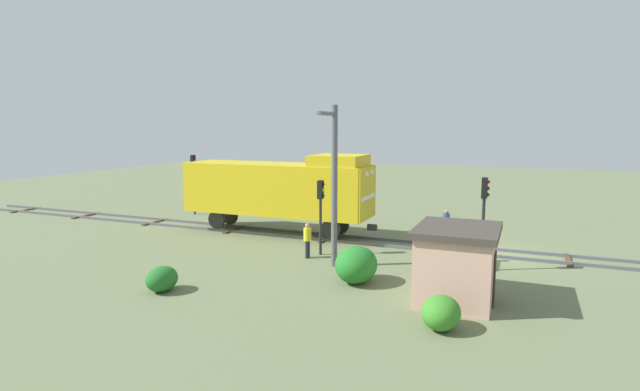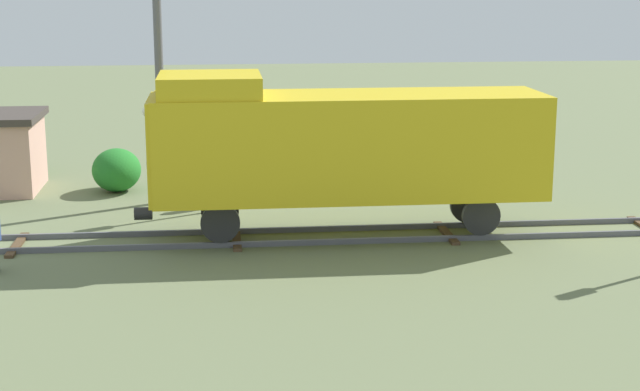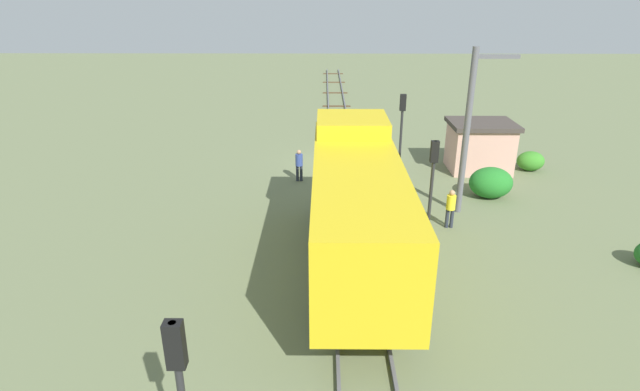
{
  "view_description": "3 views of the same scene",
  "coord_description": "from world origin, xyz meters",
  "px_view_note": "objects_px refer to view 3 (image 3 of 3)",
  "views": [
    {
      "loc": [
        -25.67,
        -1.01,
        6.36
      ],
      "look_at": [
        1.39,
        10.24,
        2.23
      ],
      "focal_mm": 28.0,
      "sensor_mm": 36.0,
      "label": 1
    },
    {
      "loc": [
        27.13,
        8.7,
        7.5
      ],
      "look_at": [
        0.25,
        11.56,
        1.32
      ],
      "focal_mm": 55.0,
      "sensor_mm": 36.0,
      "label": 2
    },
    {
      "loc": [
        1.12,
        27.7,
        9.31
      ],
      "look_at": [
        1.25,
        11.33,
        2.58
      ],
      "focal_mm": 28.0,
      "sensor_mm": 36.0,
      "label": 3
    }
  ],
  "objects_px": {
    "worker_near_track": "(299,163)",
    "catenary_mast": "(469,129)",
    "relay_hut": "(480,146)",
    "traffic_signal_mid": "(433,167)",
    "traffic_signal_near": "(402,117)",
    "worker_by_signal": "(451,206)",
    "traffic_signal_far": "(181,384)",
    "locomotive": "(357,200)"
  },
  "relations": [
    {
      "from": "traffic_signal_near",
      "to": "traffic_signal_mid",
      "type": "relative_size",
      "value": 1.12
    },
    {
      "from": "locomotive",
      "to": "catenary_mast",
      "type": "bearing_deg",
      "value": -133.67
    },
    {
      "from": "catenary_mast",
      "to": "relay_hut",
      "type": "xyz_separation_m",
      "value": [
        -2.43,
        -5.73,
        -2.48
      ]
    },
    {
      "from": "traffic_signal_mid",
      "to": "worker_near_track",
      "type": "bearing_deg",
      "value": -42.0
    },
    {
      "from": "traffic_signal_near",
      "to": "worker_by_signal",
      "type": "height_order",
      "value": "traffic_signal_near"
    },
    {
      "from": "worker_near_track",
      "to": "catenary_mast",
      "type": "relative_size",
      "value": 0.23
    },
    {
      "from": "traffic_signal_mid",
      "to": "catenary_mast",
      "type": "relative_size",
      "value": 0.51
    },
    {
      "from": "traffic_signal_near",
      "to": "worker_near_track",
      "type": "height_order",
      "value": "traffic_signal_near"
    },
    {
      "from": "relay_hut",
      "to": "traffic_signal_near",
      "type": "bearing_deg",
      "value": -7.25
    },
    {
      "from": "traffic_signal_far",
      "to": "relay_hut",
      "type": "relative_size",
      "value": 1.22
    },
    {
      "from": "traffic_signal_near",
      "to": "traffic_signal_far",
      "type": "height_order",
      "value": "traffic_signal_far"
    },
    {
      "from": "traffic_signal_near",
      "to": "traffic_signal_mid",
      "type": "distance_m",
      "value": 7.61
    },
    {
      "from": "traffic_signal_far",
      "to": "worker_near_track",
      "type": "bearing_deg",
      "value": -93.82
    },
    {
      "from": "traffic_signal_mid",
      "to": "traffic_signal_near",
      "type": "bearing_deg",
      "value": -88.49
    },
    {
      "from": "worker_near_track",
      "to": "relay_hut",
      "type": "distance_m",
      "value": 10.08
    },
    {
      "from": "traffic_signal_near",
      "to": "relay_hut",
      "type": "relative_size",
      "value": 1.18
    },
    {
      "from": "catenary_mast",
      "to": "relay_hut",
      "type": "bearing_deg",
      "value": -112.99
    },
    {
      "from": "traffic_signal_far",
      "to": "relay_hut",
      "type": "xyz_separation_m",
      "value": [
        -11.1,
        -19.79,
        -1.58
      ]
    },
    {
      "from": "catenary_mast",
      "to": "traffic_signal_near",
      "type": "bearing_deg",
      "value": -73.44
    },
    {
      "from": "worker_near_track",
      "to": "catenary_mast",
      "type": "xyz_separation_m",
      "value": [
        -7.47,
        3.9,
        2.87
      ]
    },
    {
      "from": "traffic_signal_near",
      "to": "relay_hut",
      "type": "distance_m",
      "value": 4.58
    },
    {
      "from": "traffic_signal_far",
      "to": "worker_near_track",
      "type": "relative_size",
      "value": 2.52
    },
    {
      "from": "worker_by_signal",
      "to": "traffic_signal_near",
      "type": "bearing_deg",
      "value": -154.53
    },
    {
      "from": "traffic_signal_mid",
      "to": "catenary_mast",
      "type": "bearing_deg",
      "value": -141.56
    },
    {
      "from": "traffic_signal_far",
      "to": "worker_by_signal",
      "type": "height_order",
      "value": "traffic_signal_far"
    },
    {
      "from": "worker_by_signal",
      "to": "relay_hut",
      "type": "distance_m",
      "value": 8.13
    },
    {
      "from": "traffic_signal_mid",
      "to": "traffic_signal_far",
      "type": "distance_m",
      "value": 14.54
    },
    {
      "from": "locomotive",
      "to": "worker_by_signal",
      "type": "xyz_separation_m",
      "value": [
        -4.2,
        -3.63,
        -1.78
      ]
    },
    {
      "from": "traffic_signal_near",
      "to": "traffic_signal_mid",
      "type": "height_order",
      "value": "traffic_signal_near"
    },
    {
      "from": "locomotive",
      "to": "worker_near_track",
      "type": "xyz_separation_m",
      "value": [
        2.4,
        -9.21,
        -1.78
      ]
    },
    {
      "from": "worker_by_signal",
      "to": "catenary_mast",
      "type": "distance_m",
      "value": 3.44
    },
    {
      "from": "traffic_signal_near",
      "to": "relay_hut",
      "type": "bearing_deg",
      "value": 172.75
    },
    {
      "from": "traffic_signal_near",
      "to": "worker_near_track",
      "type": "bearing_deg",
      "value": 23.03
    },
    {
      "from": "relay_hut",
      "to": "traffic_signal_mid",
      "type": "bearing_deg",
      "value": 59.84
    },
    {
      "from": "traffic_signal_mid",
      "to": "worker_by_signal",
      "type": "relative_size",
      "value": 2.18
    },
    {
      "from": "traffic_signal_near",
      "to": "worker_by_signal",
      "type": "xyz_separation_m",
      "value": [
        -1.0,
        7.96,
        -1.88
      ]
    },
    {
      "from": "worker_by_signal",
      "to": "catenary_mast",
      "type": "height_order",
      "value": "catenary_mast"
    },
    {
      "from": "traffic_signal_mid",
      "to": "traffic_signal_far",
      "type": "xyz_separation_m",
      "value": [
        7.0,
        12.74,
        0.38
      ]
    },
    {
      "from": "worker_near_track",
      "to": "worker_by_signal",
      "type": "distance_m",
      "value": 8.64
    },
    {
      "from": "traffic_signal_near",
      "to": "traffic_signal_mid",
      "type": "xyz_separation_m",
      "value": [
        -0.2,
        7.6,
        -0.28
      ]
    },
    {
      "from": "traffic_signal_near",
      "to": "catenary_mast",
      "type": "distance_m",
      "value": 6.63
    },
    {
      "from": "worker_by_signal",
      "to": "catenary_mast",
      "type": "bearing_deg",
      "value": 171.03
    }
  ]
}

